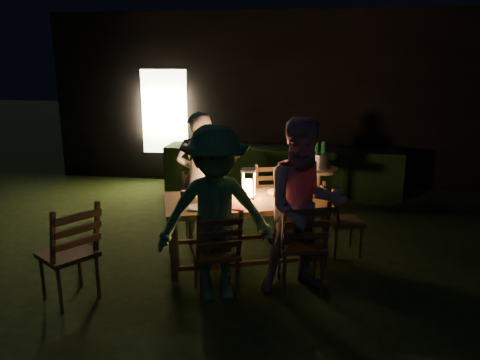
% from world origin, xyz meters
% --- Properties ---
extents(garden_envelope, '(40.00, 40.00, 3.20)m').
position_xyz_m(garden_envelope, '(-0.01, 6.15, 1.58)').
color(garden_envelope, black).
rests_on(garden_envelope, ground).
extents(dining_table, '(2.05, 1.49, 0.77)m').
position_xyz_m(dining_table, '(-0.70, 0.62, 0.69)').
color(dining_table, '#4F351A').
rests_on(dining_table, ground).
extents(chair_near_left, '(0.60, 0.61, 1.00)m').
position_xyz_m(chair_near_left, '(-0.86, -0.26, 0.30)').
color(chair_near_left, '#4F351A').
rests_on(chair_near_left, ground).
extents(chair_near_right, '(0.57, 0.59, 1.05)m').
position_xyz_m(chair_near_right, '(-0.02, 0.04, 0.32)').
color(chair_near_right, '#4F351A').
rests_on(chair_near_right, ground).
extents(chair_far_left, '(0.56, 0.57, 0.93)m').
position_xyz_m(chair_far_left, '(-1.38, 1.19, 0.28)').
color(chair_far_left, '#4F351A').
rests_on(chair_far_left, ground).
extents(chair_far_right, '(0.57, 0.59, 0.98)m').
position_xyz_m(chair_far_right, '(-0.43, 1.53, 0.30)').
color(chair_far_right, '#4F351A').
rests_on(chair_far_right, ground).
extents(chair_end, '(0.54, 0.51, 0.92)m').
position_xyz_m(chair_end, '(0.46, 1.03, 0.28)').
color(chair_end, '#4F351A').
rests_on(chair_end, ground).
extents(chair_spare, '(0.70, 0.69, 1.08)m').
position_xyz_m(chair_spare, '(-2.27, -0.59, 0.33)').
color(chair_spare, '#4F351A').
rests_on(chair_spare, ground).
extents(person_house_side, '(0.73, 0.59, 1.71)m').
position_xyz_m(person_house_side, '(-1.39, 1.24, 0.86)').
color(person_house_side, beige).
rests_on(person_house_side, ground).
extents(person_opp_right, '(1.06, 0.94, 1.82)m').
position_xyz_m(person_opp_right, '(0.00, -0.00, 0.91)').
color(person_opp_right, '#B37B8E').
rests_on(person_opp_right, ground).
extents(person_opp_left, '(1.30, 1.00, 1.77)m').
position_xyz_m(person_opp_left, '(-0.85, -0.30, 0.89)').
color(person_opp_left, '#376F40').
rests_on(person_opp_left, ground).
extents(lantern, '(0.16, 0.16, 0.35)m').
position_xyz_m(lantern, '(-0.67, 0.68, 0.93)').
color(lantern, white).
rests_on(lantern, dining_table).
extents(plate_far_left, '(0.25, 0.25, 0.01)m').
position_xyz_m(plate_far_left, '(-1.29, 0.64, 0.78)').
color(plate_far_left, white).
rests_on(plate_far_left, dining_table).
extents(plate_near_left, '(0.25, 0.25, 0.01)m').
position_xyz_m(plate_near_left, '(-1.14, 0.23, 0.78)').
color(plate_near_left, white).
rests_on(plate_near_left, dining_table).
extents(plate_far_right, '(0.25, 0.25, 0.01)m').
position_xyz_m(plate_far_right, '(-0.35, 0.98, 0.78)').
color(plate_far_right, white).
rests_on(plate_far_right, dining_table).
extents(plate_near_right, '(0.25, 0.25, 0.01)m').
position_xyz_m(plate_near_right, '(-0.20, 0.56, 0.78)').
color(plate_near_right, white).
rests_on(plate_near_right, dining_table).
extents(wineglass_a, '(0.06, 0.06, 0.18)m').
position_xyz_m(wineglass_a, '(-1.07, 0.78, 0.86)').
color(wineglass_a, '#59070F').
rests_on(wineglass_a, dining_table).
extents(wineglass_b, '(0.06, 0.06, 0.18)m').
position_xyz_m(wineglass_b, '(-1.34, 0.27, 0.86)').
color(wineglass_b, '#59070F').
rests_on(wineglass_b, dining_table).
extents(wineglass_c, '(0.06, 0.06, 0.18)m').
position_xyz_m(wineglass_c, '(-0.32, 0.45, 0.86)').
color(wineglass_c, '#59070F').
rests_on(wineglass_c, dining_table).
extents(wineglass_d, '(0.06, 0.06, 0.18)m').
position_xyz_m(wineglass_d, '(-0.17, 0.99, 0.86)').
color(wineglass_d, '#59070F').
rests_on(wineglass_d, dining_table).
extents(wineglass_e, '(0.06, 0.06, 0.18)m').
position_xyz_m(wineglass_e, '(-0.69, 0.30, 0.86)').
color(wineglass_e, silver).
rests_on(wineglass_e, dining_table).
extents(bottle_table, '(0.07, 0.07, 0.28)m').
position_xyz_m(bottle_table, '(-0.93, 0.54, 0.91)').
color(bottle_table, '#0F471E').
rests_on(bottle_table, dining_table).
extents(napkin_left, '(0.18, 0.14, 0.01)m').
position_xyz_m(napkin_left, '(-0.73, 0.27, 0.78)').
color(napkin_left, red).
rests_on(napkin_left, dining_table).
extents(napkin_right, '(0.18, 0.14, 0.01)m').
position_xyz_m(napkin_right, '(-0.08, 0.52, 0.78)').
color(napkin_right, red).
rests_on(napkin_right, dining_table).
extents(phone, '(0.14, 0.07, 0.01)m').
position_xyz_m(phone, '(-1.18, 0.13, 0.78)').
color(phone, black).
rests_on(phone, dining_table).
extents(side_table, '(0.58, 0.58, 0.78)m').
position_xyz_m(side_table, '(0.16, 2.32, 0.68)').
color(side_table, '#916E48').
rests_on(side_table, ground).
extents(ice_bucket, '(0.30, 0.30, 0.22)m').
position_xyz_m(ice_bucket, '(0.16, 2.32, 0.89)').
color(ice_bucket, '#A5A8AD').
rests_on(ice_bucket, side_table).
extents(bottle_bucket_a, '(0.07, 0.07, 0.32)m').
position_xyz_m(bottle_bucket_a, '(0.11, 2.28, 0.94)').
color(bottle_bucket_a, '#0F471E').
rests_on(bottle_bucket_a, side_table).
extents(bottle_bucket_b, '(0.07, 0.07, 0.32)m').
position_xyz_m(bottle_bucket_b, '(0.21, 2.36, 0.94)').
color(bottle_bucket_b, '#0F471E').
rests_on(bottle_bucket_b, side_table).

